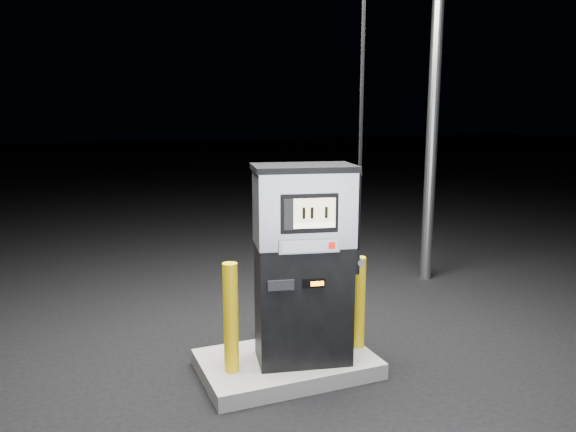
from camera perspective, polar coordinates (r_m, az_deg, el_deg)
name	(u,v)px	position (r m, az deg, el deg)	size (l,w,h in m)	color
ground	(287,371)	(5.50, -0.13, -15.50)	(80.00, 80.00, 0.00)	black
pump_island	(287,364)	(5.47, -0.13, -14.80)	(1.60, 1.00, 0.15)	gray
fuel_dispenser	(304,262)	(5.07, 1.61, -4.74)	(1.04, 0.71, 3.76)	black
bollard_left	(231,318)	(5.00, -5.83, -10.26)	(0.13, 0.13, 0.99)	yellow
bollard_right	(359,302)	(5.53, 7.21, -8.69)	(0.12, 0.12, 0.90)	yellow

